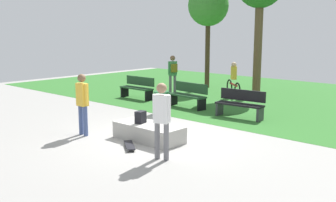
{
  "coord_description": "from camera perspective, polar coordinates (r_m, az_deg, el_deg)",
  "views": [
    {
      "loc": [
        7.11,
        -7.35,
        2.85
      ],
      "look_at": [
        -0.01,
        0.5,
        0.94
      ],
      "focal_mm": 42.49,
      "sensor_mm": 36.0,
      "label": 1
    }
  ],
  "objects": [
    {
      "name": "ground_plane",
      "position": [
        10.61,
        -1.8,
        -5.37
      ],
      "size": [
        28.0,
        28.0,
        0.0
      ],
      "primitive_type": "plane",
      "color": "gray"
    },
    {
      "name": "grass_lawn",
      "position": [
        17.26,
        17.25,
        0.27
      ],
      "size": [
        26.6,
        11.76,
        0.01
      ],
      "primitive_type": "cube",
      "color": "#2D6B28",
      "rests_on": "ground_plane"
    },
    {
      "name": "concrete_ledge",
      "position": [
        10.39,
        -2.79,
        -4.5
      ],
      "size": [
        1.91,
        0.82,
        0.43
      ],
      "primitive_type": "cube",
      "color": "#A8A59E",
      "rests_on": "ground_plane"
    },
    {
      "name": "backpack_on_ledge",
      "position": [
        10.44,
        -3.96,
        -2.33
      ],
      "size": [
        0.26,
        0.32,
        0.32
      ],
      "primitive_type": "cube",
      "rotation": [
        0.0,
        0.0,
        1.8
      ],
      "color": "black",
      "rests_on": "concrete_ledge"
    },
    {
      "name": "skater_performing_trick",
      "position": [
        10.96,
        -12.18,
        0.17
      ],
      "size": [
        0.43,
        0.22,
        1.68
      ],
      "color": "#3F5184",
      "rests_on": "ground_plane"
    },
    {
      "name": "skater_watching",
      "position": [
        8.68,
        -0.92,
        -2.05
      ],
      "size": [
        0.41,
        0.29,
        1.72
      ],
      "color": "slate",
      "rests_on": "ground_plane"
    },
    {
      "name": "skateboard_by_ledge",
      "position": [
        9.81,
        -5.54,
        -6.33
      ],
      "size": [
        0.77,
        0.63,
        0.08
      ],
      "color": "black",
      "rests_on": "ground_plane"
    },
    {
      "name": "park_bench_far_left",
      "position": [
        14.69,
        2.94,
        0.93
      ],
      "size": [
        1.64,
        0.61,
        0.91
      ],
      "color": "#1E4223",
      "rests_on": "ground_plane"
    },
    {
      "name": "park_bench_far_right",
      "position": [
        13.17,
        10.34,
        -0.32
      ],
      "size": [
        1.63,
        0.59,
        0.91
      ],
      "color": "black",
      "rests_on": "ground_plane"
    },
    {
      "name": "park_bench_near_lamppost",
      "position": [
        16.61,
        -4.38,
        1.99
      ],
      "size": [
        1.6,
        0.47,
        0.91
      ],
      "color": "#1E4223",
      "rests_on": "ground_plane"
    },
    {
      "name": "tree_slender_maple",
      "position": [
        19.72,
        5.8,
        13.31
      ],
      "size": [
        1.96,
        1.96,
        4.97
      ],
      "color": "#42301E",
      "rests_on": "grass_lawn"
    },
    {
      "name": "trash_bin",
      "position": [
        13.56,
        -0.95,
        -0.23
      ],
      "size": [
        0.53,
        0.53,
        0.78
      ],
      "primitive_type": "cylinder",
      "color": "#1E592D",
      "rests_on": "ground_plane"
    },
    {
      "name": "pedestrian_with_backpack",
      "position": [
        17.6,
        0.7,
        4.31
      ],
      "size": [
        0.43,
        0.42,
        1.72
      ],
      "color": "slate",
      "rests_on": "ground_plane"
    },
    {
      "name": "cyclist_on_bicycle",
      "position": [
        17.24,
        9.37,
        2.69
      ],
      "size": [
        1.45,
        1.2,
        1.52
      ],
      "color": "black",
      "rests_on": "ground_plane"
    }
  ]
}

